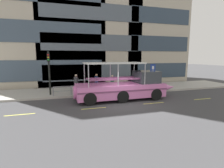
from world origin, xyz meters
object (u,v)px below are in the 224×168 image
at_px(duck_tour_boat, 126,87).
at_px(pedestrian_mid_right, 97,81).
at_px(parking_sign, 153,72).
at_px(traffic_light_pole, 49,69).
at_px(pedestrian_near_bow, 133,79).
at_px(pedestrian_mid_left, 112,81).
at_px(pedestrian_near_stern, 76,82).

relative_size(duck_tour_boat, pedestrian_mid_right, 5.24).
relative_size(parking_sign, pedestrian_mid_right, 1.51).
height_order(traffic_light_pole, duck_tour_boat, traffic_light_pole).
distance_m(duck_tour_boat, pedestrian_near_bow, 4.39).
relative_size(traffic_light_pole, pedestrian_mid_left, 2.57).
relative_size(duck_tour_boat, pedestrian_mid_left, 6.07).
bearing_deg(parking_sign, duck_tour_boat, -146.00).
bearing_deg(pedestrian_mid_right, pedestrian_mid_left, 20.62).
bearing_deg(pedestrian_mid_left, parking_sign, -13.79).
height_order(traffic_light_pole, pedestrian_mid_right, traffic_light_pole).
height_order(duck_tour_boat, pedestrian_near_stern, duck_tour_boat).
bearing_deg(traffic_light_pole, pedestrian_near_stern, 10.54).
bearing_deg(duck_tour_boat, pedestrian_near_bow, 58.50).
bearing_deg(traffic_light_pole, duck_tour_boat, -24.15).
distance_m(duck_tour_boat, pedestrian_mid_left, 3.85).
bearing_deg(traffic_light_pole, pedestrian_mid_right, 4.11).
xyz_separation_m(parking_sign, duck_tour_boat, (-4.16, -2.81, -0.96)).
bearing_deg(pedestrian_near_bow, pedestrian_mid_right, -171.97).
relative_size(traffic_light_pole, duck_tour_boat, 0.42).
relative_size(traffic_light_pole, pedestrian_mid_right, 2.22).
distance_m(parking_sign, pedestrian_mid_right, 6.13).
bearing_deg(pedestrian_near_bow, duck_tour_boat, -121.50).
distance_m(parking_sign, duck_tour_boat, 5.11).
distance_m(pedestrian_near_bow, pedestrian_mid_right, 4.24).
bearing_deg(duck_tour_boat, pedestrian_near_stern, 140.02).
bearing_deg(pedestrian_near_stern, duck_tour_boat, -39.98).
bearing_deg(parking_sign, traffic_light_pole, 179.88).
bearing_deg(pedestrian_mid_left, pedestrian_near_bow, -2.59).
relative_size(pedestrian_mid_right, pedestrian_near_stern, 1.00).
xyz_separation_m(pedestrian_mid_left, pedestrian_mid_right, (-1.86, -0.70, 0.15)).
bearing_deg(duck_tour_boat, traffic_light_pole, 155.85).
height_order(duck_tour_boat, pedestrian_mid_right, duck_tour_boat).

